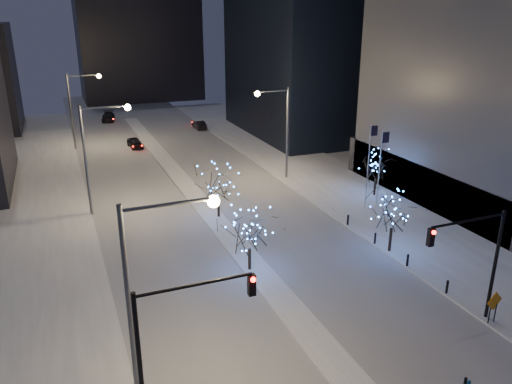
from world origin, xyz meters
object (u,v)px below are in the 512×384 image
street_lamp_w_far (78,101)px  car_near (135,143)px  street_lamp_east (280,122)px  car_far (108,117)px  traffic_signal_east (477,252)px  construction_sign (494,304)px  holiday_tree_plaza_near (393,212)px  street_lamp_w_mid (96,144)px  street_lamp_w_near (151,275)px  traffic_signal_west (175,332)px  holiday_tree_median_near (249,231)px  car_mid (199,125)px  holiday_tree_plaza_far (377,166)px  holiday_tree_median_far (218,184)px

street_lamp_w_far → car_near: 9.00m
street_lamp_east → car_far: bearing=109.1°
traffic_signal_east → construction_sign: 3.67m
traffic_signal_east → holiday_tree_plaza_near: 9.75m
street_lamp_w_mid → car_near: (6.56, 22.97, -5.83)m
street_lamp_w_mid → street_lamp_w_far: size_ratio=1.00×
street_lamp_east → construction_sign: (0.22, -29.58, -5.05)m
car_far → holiday_tree_plaza_near: (14.17, -59.14, 2.64)m
street_lamp_w_mid → holiday_tree_plaza_near: (19.44, -16.48, -3.14)m
street_lamp_east → street_lamp_w_near: bearing=-124.2°
street_lamp_w_near → traffic_signal_west: street_lamp_w_near is taller
car_near → car_far: size_ratio=0.79×
car_near → holiday_tree_median_near: 38.27m
car_mid → construction_sign: size_ratio=1.89×
car_mid → holiday_tree_plaza_far: bearing=100.1°
car_near → holiday_tree_plaza_near: 41.59m
traffic_signal_east → street_lamp_w_far: bearing=109.3°
holiday_tree_plaza_near → construction_sign: (-0.20, -10.11, -1.96)m
holiday_tree_median_far → traffic_signal_east: bearing=-68.1°
street_lamp_east → holiday_tree_plaza_near: size_ratio=2.07×
holiday_tree_median_near → construction_sign: 15.80m
street_lamp_east → holiday_tree_median_far: size_ratio=2.09×
construction_sign → holiday_tree_plaza_far: bearing=65.7°
traffic_signal_east → holiday_tree_median_far: traffic_signal_east is taller
car_near → holiday_tree_plaza_far: holiday_tree_plaza_far is taller
car_near → holiday_tree_median_far: 28.26m
car_near → construction_sign: 51.16m
traffic_signal_east → holiday_tree_plaza_near: traffic_signal_east is taller
car_mid → holiday_tree_plaza_near: size_ratio=0.81×
street_lamp_w_mid → construction_sign: (19.24, -26.58, -5.10)m
car_near → holiday_tree_median_near: (1.88, -38.15, 2.42)m
traffic_signal_west → holiday_tree_median_far: 23.78m
street_lamp_w_mid → holiday_tree_plaza_near: street_lamp_w_mid is taller
street_lamp_w_far → holiday_tree_median_near: (8.44, -40.17, -3.41)m
construction_sign → holiday_tree_median_near: bearing=126.1°
car_mid → car_far: size_ratio=0.79×
street_lamp_w_near → car_near: (6.56, 47.97, -5.83)m
traffic_signal_east → car_near: size_ratio=1.78×
street_lamp_w_mid → street_lamp_w_far: (0.00, 25.00, 0.00)m
street_lamp_w_far → traffic_signal_east: size_ratio=1.43×
street_lamp_w_mid → car_mid: street_lamp_w_mid is taller
street_lamp_w_near → holiday_tree_plaza_near: street_lamp_w_near is taller
car_far → holiday_tree_median_far: holiday_tree_median_far is taller
street_lamp_w_near → car_far: size_ratio=2.02×
holiday_tree_median_near → holiday_tree_median_far: (1.00, 10.15, 0.15)m
holiday_tree_median_far → construction_sign: (9.80, -21.56, -1.84)m
street_lamp_w_near → holiday_tree_median_far: street_lamp_w_near is taller
holiday_tree_plaza_far → traffic_signal_west: bearing=-139.5°
traffic_signal_west → construction_sign: 19.04m
traffic_signal_west → car_near: size_ratio=1.78×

